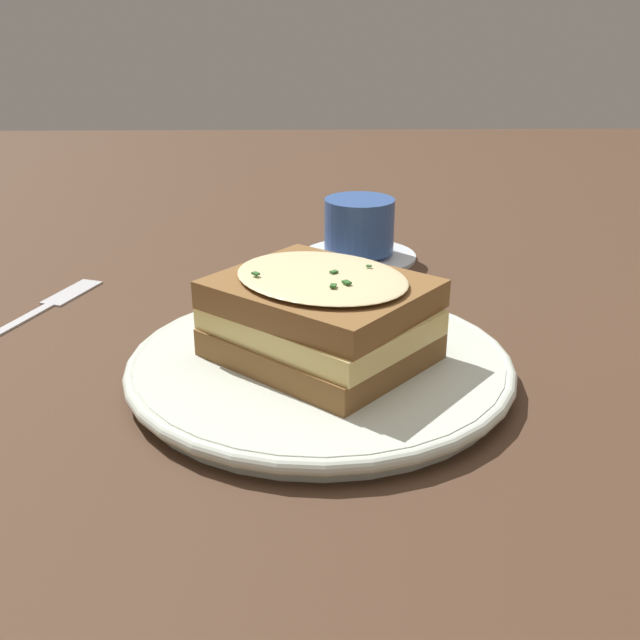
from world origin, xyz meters
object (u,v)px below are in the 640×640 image
(dinner_plate, at_px, (320,365))
(teacup_with_saucer, at_px, (359,232))
(fork, at_px, (50,304))
(sandwich, at_px, (321,316))

(dinner_plate, xyz_separation_m, teacup_with_saucer, (-0.28, 0.05, 0.02))
(teacup_with_saucer, bearing_deg, fork, 103.01)
(sandwich, relative_size, fork, 1.05)
(teacup_with_saucer, bearing_deg, sandwich, 158.52)
(sandwich, xyz_separation_m, fork, (-0.15, -0.24, -0.05))
(teacup_with_saucer, bearing_deg, dinner_plate, 158.48)
(sandwich, height_order, fork, sandwich)
(sandwich, xyz_separation_m, teacup_with_saucer, (-0.28, 0.05, -0.02))
(dinner_plate, relative_size, teacup_with_saucer, 2.15)
(sandwich, bearing_deg, fork, -121.41)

